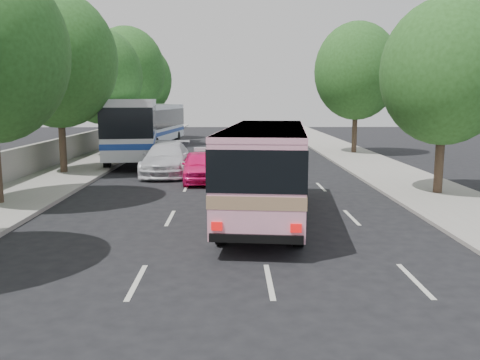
{
  "coord_description": "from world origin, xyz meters",
  "views": [
    {
      "loc": [
        0.21,
        -12.6,
        3.95
      ],
      "look_at": [
        0.41,
        2.07,
        1.6
      ],
      "focal_mm": 38.0,
      "sensor_mm": 36.0,
      "label": 1
    }
  ],
  "objects_px": {
    "pink_taxi": "(200,166)",
    "white_pickup": "(167,159)",
    "tour_coach_rear": "(155,121)",
    "pink_bus": "(266,162)",
    "tour_coach_front": "(133,123)"
  },
  "relations": [
    {
      "from": "pink_taxi",
      "to": "white_pickup",
      "type": "xyz_separation_m",
      "value": [
        -1.92,
        2.42,
        0.09
      ]
    },
    {
      "from": "pink_taxi",
      "to": "tour_coach_rear",
      "type": "height_order",
      "value": "tour_coach_rear"
    },
    {
      "from": "white_pickup",
      "to": "tour_coach_rear",
      "type": "relative_size",
      "value": 0.48
    },
    {
      "from": "pink_bus",
      "to": "tour_coach_front",
      "type": "height_order",
      "value": "tour_coach_front"
    },
    {
      "from": "pink_taxi",
      "to": "tour_coach_front",
      "type": "relative_size",
      "value": 0.32
    },
    {
      "from": "pink_bus",
      "to": "white_pickup",
      "type": "relative_size",
      "value": 1.71
    },
    {
      "from": "pink_bus",
      "to": "pink_taxi",
      "type": "relative_size",
      "value": 2.26
    },
    {
      "from": "white_pickup",
      "to": "tour_coach_rear",
      "type": "distance_m",
      "value": 16.17
    },
    {
      "from": "pink_bus",
      "to": "white_pickup",
      "type": "xyz_separation_m",
      "value": [
        -4.59,
        10.04,
        -1.07
      ]
    },
    {
      "from": "tour_coach_front",
      "to": "tour_coach_rear",
      "type": "relative_size",
      "value": 1.13
    },
    {
      "from": "white_pickup",
      "to": "tour_coach_front",
      "type": "xyz_separation_m",
      "value": [
        -3.01,
        6.72,
        1.54
      ]
    },
    {
      "from": "pink_bus",
      "to": "tour_coach_rear",
      "type": "bearing_deg",
      "value": 112.84
    },
    {
      "from": "pink_bus",
      "to": "tour_coach_front",
      "type": "relative_size",
      "value": 0.73
    },
    {
      "from": "white_pickup",
      "to": "tour_coach_front",
      "type": "height_order",
      "value": "tour_coach_front"
    },
    {
      "from": "pink_taxi",
      "to": "tour_coach_front",
      "type": "distance_m",
      "value": 10.51
    }
  ]
}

